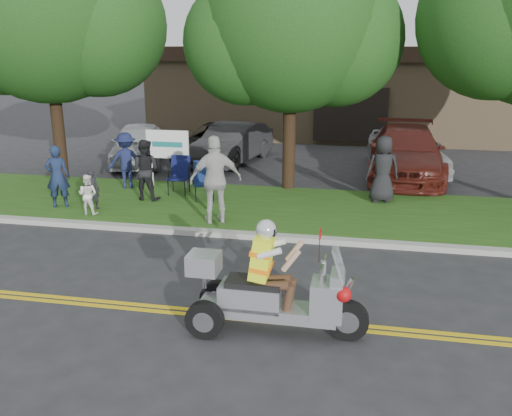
% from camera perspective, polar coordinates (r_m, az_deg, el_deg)
% --- Properties ---
extents(ground, '(120.00, 120.00, 0.00)m').
position_cam_1_polar(ground, '(9.20, -5.96, -9.44)').
color(ground, '#28282B').
rests_on(ground, ground).
extents(centerline_near, '(60.00, 0.10, 0.01)m').
position_cam_1_polar(centerline_near, '(8.70, -7.09, -11.04)').
color(centerline_near, gold).
rests_on(centerline_near, ground).
extents(centerline_far, '(60.00, 0.10, 0.01)m').
position_cam_1_polar(centerline_far, '(8.84, -6.76, -10.57)').
color(centerline_far, gold).
rests_on(centerline_far, ground).
extents(curb, '(60.00, 0.25, 0.12)m').
position_cam_1_polar(curb, '(11.89, -1.71, -2.83)').
color(curb, '#A8A89E').
rests_on(curb, ground).
extents(grass_verge, '(60.00, 4.00, 0.10)m').
position_cam_1_polar(grass_verge, '(13.89, 0.24, 0.06)').
color(grass_verge, '#204B14').
rests_on(grass_verge, ground).
extents(commercial_building, '(18.00, 8.20, 4.00)m').
position_cam_1_polar(commercial_building, '(26.93, 10.23, 12.16)').
color(commercial_building, '#9E7F5B').
rests_on(commercial_building, ground).
extents(tree_left, '(6.62, 5.40, 7.78)m').
position_cam_1_polar(tree_left, '(17.40, -20.96, 18.36)').
color(tree_left, '#332114').
rests_on(tree_left, ground).
extents(tree_mid, '(5.88, 4.80, 7.05)m').
position_cam_1_polar(tree_mid, '(15.23, 3.93, 18.18)').
color(tree_mid, '#332114').
rests_on(tree_mid, ground).
extents(business_sign, '(1.25, 0.06, 1.75)m').
position_cam_1_polar(business_sign, '(15.70, -9.29, 6.30)').
color(business_sign, silver).
rests_on(business_sign, ground).
extents(trike_scooter, '(2.63, 0.88, 1.73)m').
position_cam_1_polar(trike_scooter, '(7.92, 1.29, -9.02)').
color(trike_scooter, black).
rests_on(trike_scooter, ground).
extents(lawn_chair_a, '(0.56, 0.58, 1.03)m').
position_cam_1_polar(lawn_chair_a, '(15.12, -8.05, 3.75)').
color(lawn_chair_a, black).
rests_on(lawn_chair_a, grass_verge).
extents(lawn_chair_b, '(0.68, 0.69, 1.02)m').
position_cam_1_polar(lawn_chair_b, '(14.42, -5.51, 3.17)').
color(lawn_chair_b, black).
rests_on(lawn_chair_b, grass_verge).
extents(spectator_adult_left, '(0.68, 0.57, 1.58)m').
position_cam_1_polar(spectator_adult_left, '(14.47, -20.18, 3.15)').
color(spectator_adult_left, '#182444').
rests_on(spectator_adult_left, grass_verge).
extents(spectator_adult_mid, '(0.80, 0.64, 1.60)m').
position_cam_1_polar(spectator_adult_mid, '(14.55, -11.60, 3.95)').
color(spectator_adult_mid, black).
rests_on(spectator_adult_mid, grass_verge).
extents(spectator_adult_right, '(1.28, 0.93, 2.02)m').
position_cam_1_polar(spectator_adult_right, '(12.36, -4.26, 2.99)').
color(spectator_adult_right, beige).
rests_on(spectator_adult_right, grass_verge).
extents(spectator_chair_a, '(1.18, 0.94, 1.59)m').
position_cam_1_polar(spectator_chair_a, '(15.92, -13.51, 4.90)').
color(spectator_chair_a, '#191F47').
rests_on(spectator_chair_a, grass_verge).
extents(spectator_chair_b, '(0.93, 0.69, 1.74)m').
position_cam_1_polar(spectator_chair_b, '(14.43, 13.19, 4.02)').
color(spectator_chair_b, black).
rests_on(spectator_chair_b, grass_verge).
extents(child_left, '(0.37, 0.25, 1.01)m').
position_cam_1_polar(child_left, '(14.09, -16.83, 1.91)').
color(child_left, black).
rests_on(child_left, grass_verge).
extents(child_right, '(0.48, 0.38, 0.98)m').
position_cam_1_polar(child_right, '(13.68, -17.29, 1.38)').
color(child_right, white).
rests_on(child_right, grass_verge).
extents(parked_car_far_left, '(2.75, 4.48, 1.42)m').
position_cam_1_polar(parked_car_far_left, '(19.67, -12.27, 6.62)').
color(parked_car_far_left, '#ACB0B4').
rests_on(parked_car_far_left, ground).
extents(parked_car_left, '(2.32, 4.49, 1.41)m').
position_cam_1_polar(parked_car_left, '(19.39, -2.52, 6.82)').
color(parked_car_left, '#29292C').
rests_on(parked_car_left, ground).
extents(parked_car_mid, '(2.67, 5.13, 1.38)m').
position_cam_1_polar(parked_car_mid, '(19.58, -3.90, 6.85)').
color(parked_car_mid, black).
rests_on(parked_car_mid, ground).
extents(parked_car_right, '(2.43, 5.57, 1.59)m').
position_cam_1_polar(parked_car_right, '(17.82, 15.49, 5.64)').
color(parked_car_right, '#521A13').
rests_on(parked_car_right, ground).
extents(parked_car_far_right, '(2.82, 4.80, 1.53)m').
position_cam_1_polar(parked_car_far_right, '(18.63, 15.61, 6.00)').
color(parked_car_far_right, '#ABAEB2').
rests_on(parked_car_far_right, ground).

